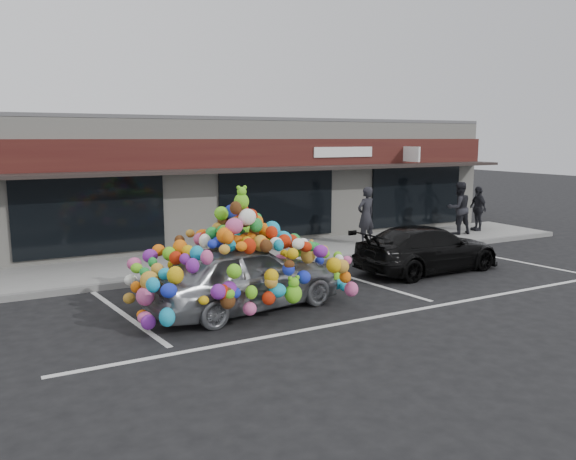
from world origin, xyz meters
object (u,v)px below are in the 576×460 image
pedestrian_b (459,208)px  black_sedan (428,249)px  pedestrian_a (366,216)px  pedestrian_c (478,209)px  toy_car (244,268)px

pedestrian_b → black_sedan: bearing=46.6°
pedestrian_a → pedestrian_c: size_ratio=1.13×
toy_car → black_sedan: 5.91m
pedestrian_a → pedestrian_b: 4.14m
black_sedan → pedestrian_a: bearing=-9.2°
pedestrian_a → pedestrian_b: (4.14, 0.01, 0.01)m
black_sedan → pedestrian_b: 5.77m
pedestrian_c → pedestrian_a: bearing=-72.9°
black_sedan → pedestrian_c: pedestrian_c is taller
toy_car → pedestrian_c: bearing=-77.4°
pedestrian_a → pedestrian_b: size_ratio=0.99×
black_sedan → pedestrian_c: bearing=-59.4°
pedestrian_b → pedestrian_c: size_ratio=1.14×
pedestrian_a → black_sedan: bearing=73.7°
toy_car → pedestrian_a: size_ratio=2.54×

